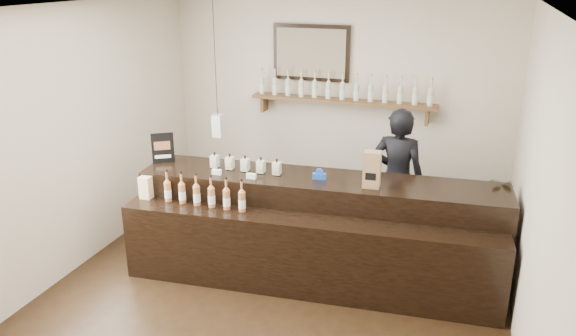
# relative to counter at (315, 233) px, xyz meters

# --- Properties ---
(ground) EXTENTS (5.00, 5.00, 0.00)m
(ground) POSITION_rel_counter_xyz_m (-0.28, -0.56, -0.50)
(ground) COLOR black
(ground) RESTS_ON ground
(room_shell) EXTENTS (5.00, 5.00, 5.00)m
(room_shell) POSITION_rel_counter_xyz_m (-0.28, -0.56, 1.20)
(room_shell) COLOR beige
(room_shell) RESTS_ON ground
(back_wall_decor) EXTENTS (2.66, 0.96, 1.69)m
(back_wall_decor) POSITION_rel_counter_xyz_m (-0.42, 1.81, 1.25)
(back_wall_decor) COLOR brown
(back_wall_decor) RESTS_ON ground
(counter) EXTENTS (3.84, 1.29, 1.24)m
(counter) POSITION_rel_counter_xyz_m (0.00, 0.00, 0.00)
(counter) COLOR black
(counter) RESTS_ON ground
(promo_sign) EXTENTS (0.22, 0.15, 0.34)m
(promo_sign) POSITION_rel_counter_xyz_m (-1.78, 0.06, 0.73)
(promo_sign) COLOR black
(promo_sign) RESTS_ON counter
(paper_bag) EXTENTS (0.18, 0.14, 0.37)m
(paper_bag) POSITION_rel_counter_xyz_m (0.55, 0.06, 0.75)
(paper_bag) COLOR #9C724B
(paper_bag) RESTS_ON counter
(tape_dispenser) EXTENTS (0.14, 0.07, 0.12)m
(tape_dispenser) POSITION_rel_counter_xyz_m (0.00, 0.10, 0.61)
(tape_dispenser) COLOR #194DB3
(tape_dispenser) RESTS_ON counter
(side_cabinet) EXTENTS (0.40, 0.52, 0.71)m
(side_cabinet) POSITION_rel_counter_xyz_m (1.72, 0.63, -0.15)
(side_cabinet) COLOR brown
(side_cabinet) RESTS_ON ground
(potted_plant) EXTENTS (0.40, 0.35, 0.42)m
(potted_plant) POSITION_rel_counter_xyz_m (1.72, 0.63, 0.42)
(potted_plant) COLOR #366126
(potted_plant) RESTS_ON side_cabinet
(shopkeeper) EXTENTS (0.72, 0.51, 1.88)m
(shopkeeper) POSITION_rel_counter_xyz_m (0.69, 0.99, 0.44)
(shopkeeper) COLOR black
(shopkeeper) RESTS_ON ground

